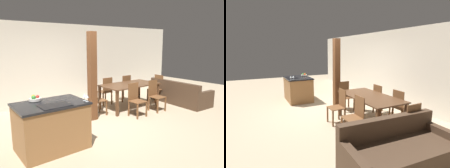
# 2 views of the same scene
# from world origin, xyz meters

# --- Properties ---
(ground_plane) EXTENTS (16.00, 16.00, 0.00)m
(ground_plane) POSITION_xyz_m (0.00, 0.00, 0.00)
(ground_plane) COLOR tan
(wall_back) EXTENTS (11.20, 0.08, 2.70)m
(wall_back) POSITION_xyz_m (0.00, 2.62, 1.35)
(wall_back) COLOR silver
(wall_back) RESTS_ON ground_plane
(kitchen_island) EXTENTS (1.31, 0.91, 0.94)m
(kitchen_island) POSITION_xyz_m (-1.46, -0.53, 0.47)
(kitchen_island) COLOR olive
(kitchen_island) RESTS_ON ground_plane
(fruit_bowl) EXTENTS (0.23, 0.23, 0.12)m
(fruit_bowl) POSITION_xyz_m (-1.64, -0.22, 0.98)
(fruit_bowl) COLOR silver
(fruit_bowl) RESTS_ON kitchen_island
(wine_glass_near) EXTENTS (0.07, 0.07, 0.15)m
(wine_glass_near) POSITION_xyz_m (-0.88, -0.91, 1.05)
(wine_glass_near) COLOR silver
(wine_glass_near) RESTS_ON kitchen_island
(wine_glass_middle) EXTENTS (0.07, 0.07, 0.15)m
(wine_glass_middle) POSITION_xyz_m (-0.88, -0.82, 1.05)
(wine_glass_middle) COLOR silver
(wine_glass_middle) RESTS_ON kitchen_island
(dining_table) EXTENTS (1.85, 0.99, 0.77)m
(dining_table) POSITION_xyz_m (1.64, 0.62, 0.67)
(dining_table) COLOR #51331E
(dining_table) RESTS_ON ground_plane
(dining_chair_near_left) EXTENTS (0.40, 0.40, 0.94)m
(dining_chair_near_left) POSITION_xyz_m (1.22, -0.10, 0.49)
(dining_chair_near_left) COLOR brown
(dining_chair_near_left) RESTS_ON ground_plane
(dining_chair_near_right) EXTENTS (0.40, 0.40, 0.94)m
(dining_chair_near_right) POSITION_xyz_m (2.06, -0.10, 0.49)
(dining_chair_near_right) COLOR brown
(dining_chair_near_right) RESTS_ON ground_plane
(dining_chair_far_left) EXTENTS (0.40, 0.40, 0.94)m
(dining_chair_far_left) POSITION_xyz_m (1.22, 1.34, 0.49)
(dining_chair_far_left) COLOR brown
(dining_chair_far_left) RESTS_ON ground_plane
(dining_chair_far_right) EXTENTS (0.40, 0.40, 0.94)m
(dining_chair_far_right) POSITION_xyz_m (2.06, 1.34, 0.49)
(dining_chair_far_right) COLOR brown
(dining_chair_far_right) RESTS_ON ground_plane
(dining_chair_head_end) EXTENTS (0.40, 0.40, 0.94)m
(dining_chair_head_end) POSITION_xyz_m (0.34, 0.62, 0.49)
(dining_chair_head_end) COLOR brown
(dining_chair_head_end) RESTS_ON ground_plane
(dining_chair_foot_end) EXTENTS (0.40, 0.40, 0.94)m
(dining_chair_foot_end) POSITION_xyz_m (2.95, 0.62, 0.49)
(dining_chair_foot_end) COLOR brown
(dining_chair_foot_end) RESTS_ON ground_plane
(couch) EXTENTS (1.00, 2.06, 0.79)m
(couch) POSITION_xyz_m (3.37, -0.04, 0.27)
(couch) COLOR #473323
(couch) RESTS_ON ground_plane
(timber_post) EXTENTS (0.19, 0.19, 2.34)m
(timber_post) POSITION_xyz_m (0.09, 0.40, 1.17)
(timber_post) COLOR brown
(timber_post) RESTS_ON ground_plane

